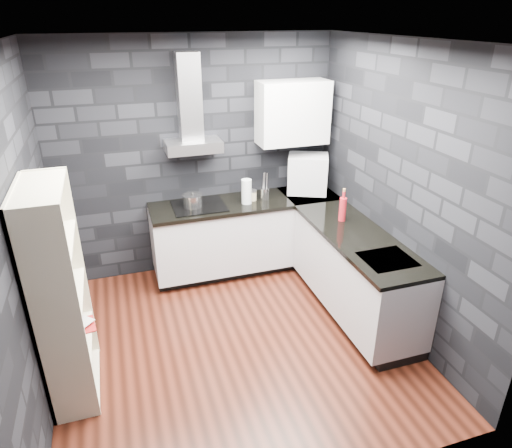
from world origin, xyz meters
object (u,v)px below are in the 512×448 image
utensil_crock (265,193)px  red_bottle (343,209)px  glass_vase (247,191)px  bookshelf (61,296)px  storage_jar (253,196)px  fruit_bowl (59,296)px  pot (193,201)px  appliance_garage (308,174)px

utensil_crock → red_bottle: bearing=-55.2°
glass_vase → utensil_crock: size_ratio=2.13×
utensil_crock → red_bottle: red_bottle is taller
red_bottle → bookshelf: size_ratio=0.14×
storage_jar → bookshelf: bearing=-144.6°
bookshelf → fruit_bowl: (0.00, -0.07, 0.04)m
pot → bookshelf: size_ratio=0.12×
glass_vase → appliance_garage: size_ratio=0.61×
fruit_bowl → red_bottle: bearing=13.6°
glass_vase → appliance_garage: (0.80, 0.13, 0.08)m
pot → glass_vase: size_ratio=0.74×
appliance_garage → fruit_bowl: bearing=-125.5°
red_bottle → fruit_bowl: bearing=-166.4°
pot → fruit_bowl: 1.98m
pot → appliance_garage: bearing=2.6°
appliance_garage → red_bottle: size_ratio=1.84×
utensil_crock → bookshelf: 2.57m
glass_vase → fruit_bowl: 2.38m
pot → appliance_garage: appliance_garage is taller
fruit_bowl → glass_vase: bearing=36.7°
glass_vase → bookshelf: bearing=-144.6°
appliance_garage → red_bottle: 0.90m
red_bottle → fruit_bowl: red_bottle is taller
utensil_crock → pot: bearing=179.8°
glass_vase → bookshelf: 2.35m
bookshelf → glass_vase: bearing=28.4°
glass_vase → storage_jar: (0.09, 0.07, -0.09)m
storage_jar → red_bottle: bearing=-49.1°
storage_jar → appliance_garage: (0.71, 0.06, 0.17)m
utensil_crock → fruit_bowl: utensil_crock is taller
glass_vase → storage_jar: size_ratio=2.62×
glass_vase → red_bottle: bearing=-43.2°
pot → storage_jar: 0.70m
red_bottle → utensil_crock: bearing=124.8°
pot → utensil_crock: (0.84, -0.00, -0.01)m
appliance_garage → red_bottle: (0.01, -0.89, -0.10)m
glass_vase → utensil_crock: (0.24, 0.06, -0.08)m
storage_jar → fruit_bowl: bearing=-143.4°
bookshelf → fruit_bowl: bearing=-97.0°
glass_vase → bookshelf: bookshelf is taller
glass_vase → storage_jar: 0.14m
pot → glass_vase: glass_vase is taller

